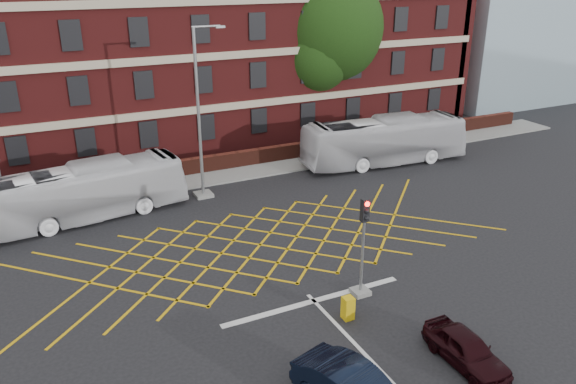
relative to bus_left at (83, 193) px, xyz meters
name	(u,v)px	position (x,y,z in m)	size (l,w,h in m)	color
ground	(277,263)	(7.19, -8.94, -1.51)	(120.00, 120.00, 0.00)	black
victorian_building	(153,36)	(7.43, 13.06, 6.33)	(51.00, 12.17, 20.40)	maroon
boundary_wall	(192,167)	(7.19, 4.06, -0.96)	(56.00, 0.50, 1.10)	#471B12
far_pavement	(198,179)	(7.19, 3.06, -1.45)	(60.00, 3.00, 0.12)	slate
glass_block	(499,49)	(41.19, 12.06, 3.49)	(14.00, 10.00, 10.00)	#99B2BF
box_junction_hatching	(260,245)	(7.19, -6.94, -1.50)	(11.50, 0.12, 0.02)	#CC990C
stop_line	(314,301)	(7.19, -12.44, -1.50)	(8.00, 0.30, 0.02)	silver
bus_left	(83,193)	(0.00, 0.00, 0.00)	(2.54, 10.84, 3.02)	silver
bus_right	(384,141)	(19.63, 0.50, 0.09)	(2.68, 11.47, 3.20)	silver
car_maroon	(466,349)	(10.00, -18.07, -0.93)	(1.37, 3.42, 1.16)	black
deciduous_tree	(326,36)	(19.92, 9.31, 6.10)	(8.74, 8.74, 12.59)	black
traffic_light_near	(362,256)	(9.18, -12.80, 0.25)	(0.70, 0.70, 4.27)	slate
traffic_light_far	(3,189)	(-3.77, 1.65, 0.25)	(0.70, 0.70, 4.27)	slate
street_lamp	(201,141)	(6.72, 0.24, 1.90)	(2.25, 1.00, 9.70)	slate
utility_cabinet	(348,308)	(7.78, -14.06, -1.04)	(0.41, 0.41, 0.94)	gold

